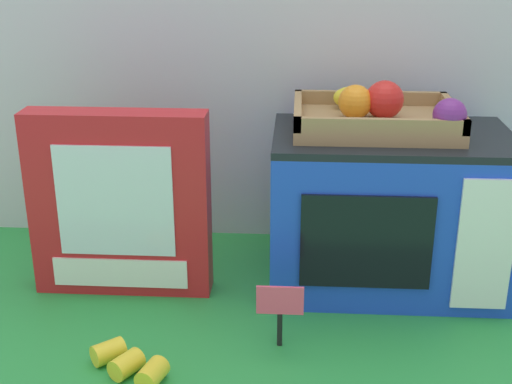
{
  "coord_description": "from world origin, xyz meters",
  "views": [
    {
      "loc": [
        -0.03,
        -1.08,
        0.59
      ],
      "look_at": [
        -0.1,
        0.0,
        0.17
      ],
      "focal_mm": 48.71,
      "sensor_mm": 36.0,
      "label": 1
    }
  ],
  "objects_px": {
    "food_groups_crate": "(378,115)",
    "cookie_set_box": "(120,204)",
    "toy_microwave": "(388,210)",
    "loose_toy_banana": "(129,363)",
    "price_sign": "(280,307)"
  },
  "relations": [
    {
      "from": "food_groups_crate",
      "to": "price_sign",
      "type": "distance_m",
      "value": 0.36
    },
    {
      "from": "toy_microwave",
      "to": "loose_toy_banana",
      "type": "bearing_deg",
      "value": -142.34
    },
    {
      "from": "food_groups_crate",
      "to": "cookie_set_box",
      "type": "bearing_deg",
      "value": -170.11
    },
    {
      "from": "cookie_set_box",
      "to": "toy_microwave",
      "type": "bearing_deg",
      "value": 6.98
    },
    {
      "from": "toy_microwave",
      "to": "cookie_set_box",
      "type": "bearing_deg",
      "value": -173.02
    },
    {
      "from": "food_groups_crate",
      "to": "cookie_set_box",
      "type": "relative_size",
      "value": 0.85
    },
    {
      "from": "toy_microwave",
      "to": "price_sign",
      "type": "height_order",
      "value": "toy_microwave"
    },
    {
      "from": "food_groups_crate",
      "to": "cookie_set_box",
      "type": "height_order",
      "value": "food_groups_crate"
    },
    {
      "from": "cookie_set_box",
      "to": "price_sign",
      "type": "distance_m",
      "value": 0.33
    },
    {
      "from": "cookie_set_box",
      "to": "loose_toy_banana",
      "type": "xyz_separation_m",
      "value": [
        0.06,
        -0.24,
        -0.14
      ]
    },
    {
      "from": "price_sign",
      "to": "loose_toy_banana",
      "type": "height_order",
      "value": "price_sign"
    },
    {
      "from": "toy_microwave",
      "to": "food_groups_crate",
      "type": "height_order",
      "value": "food_groups_crate"
    },
    {
      "from": "food_groups_crate",
      "to": "price_sign",
      "type": "xyz_separation_m",
      "value": [
        -0.15,
        -0.24,
        -0.23
      ]
    },
    {
      "from": "toy_microwave",
      "to": "cookie_set_box",
      "type": "height_order",
      "value": "cookie_set_box"
    },
    {
      "from": "food_groups_crate",
      "to": "loose_toy_banana",
      "type": "relative_size",
      "value": 2.18
    }
  ]
}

